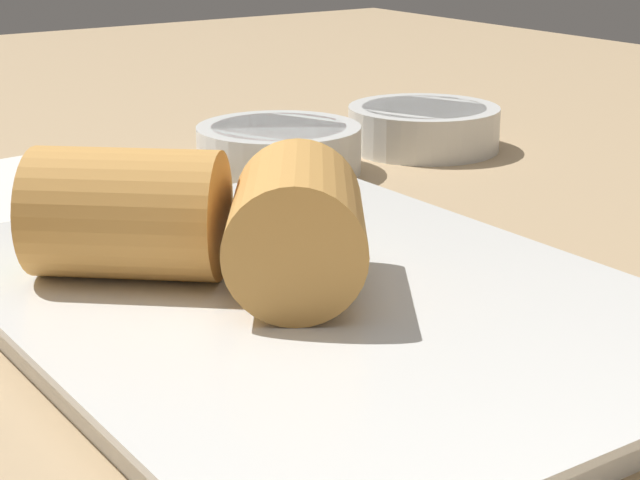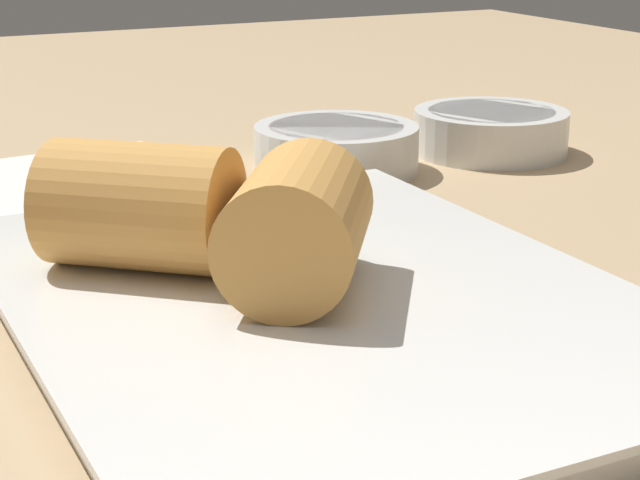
# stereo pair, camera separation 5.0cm
# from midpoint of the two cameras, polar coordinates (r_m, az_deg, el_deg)

# --- Properties ---
(table_surface) EXTENTS (1.80, 1.40, 0.02)m
(table_surface) POSITION_cam_midpoint_polar(r_m,az_deg,el_deg) (0.40, 5.16, -5.59)
(table_surface) COLOR tan
(table_surface) RESTS_ON ground
(serving_plate) EXTENTS (0.28, 0.21, 0.01)m
(serving_plate) POSITION_cam_midpoint_polar(r_m,az_deg,el_deg) (0.39, 3.72, -3.86)
(serving_plate) COLOR silver
(serving_plate) RESTS_ON table_surface
(roll_front_left) EXTENTS (0.08, 0.08, 0.05)m
(roll_front_left) POSITION_cam_midpoint_polar(r_m,az_deg,el_deg) (0.38, 2.51, 0.94)
(roll_front_left) COLOR #D19347
(roll_front_left) RESTS_ON serving_plate
(roll_front_right) EXTENTS (0.08, 0.08, 0.05)m
(roll_front_right) POSITION_cam_midpoint_polar(r_m,az_deg,el_deg) (0.40, -6.69, 1.78)
(roll_front_right) COLOR #D19347
(roll_front_right) RESTS_ON serving_plate
(dipping_bowl_near) EXTENTS (0.09, 0.09, 0.03)m
(dipping_bowl_near) POSITION_cam_midpoint_polar(r_m,az_deg,el_deg) (0.61, 3.25, 4.96)
(dipping_bowl_near) COLOR silver
(dipping_bowl_near) RESTS_ON table_surface
(dipping_bowl_far) EXTENTS (0.09, 0.09, 0.03)m
(dipping_bowl_far) POSITION_cam_midpoint_polar(r_m,az_deg,el_deg) (0.66, 11.26, 5.75)
(dipping_bowl_far) COLOR silver
(dipping_bowl_far) RESTS_ON table_surface
(napkin) EXTENTS (0.16, 0.14, 0.01)m
(napkin) POSITION_cam_midpoint_polar(r_m,az_deg,el_deg) (0.58, -9.86, 2.84)
(napkin) COLOR silver
(napkin) RESTS_ON table_surface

